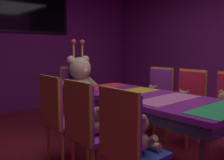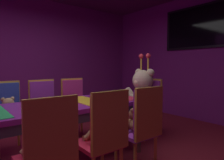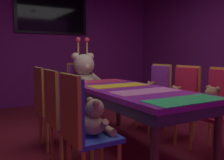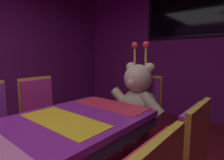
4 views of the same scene
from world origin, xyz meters
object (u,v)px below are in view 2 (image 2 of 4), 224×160
chair_right_1 (106,131)px  king_teddy_bear (142,92)px  wall_tv (199,27)px  teddy_left_1 (47,107)px  chair_right_2 (144,122)px  teddy_left_0 (8,110)px  chair_left_2 (74,101)px  chair_right_0 (49,146)px  teddy_right_1 (97,130)px  chair_left_0 (6,108)px  teddy_right_0 (42,141)px  chair_left_1 (44,104)px  banquet_table (67,110)px  teddy_right_2 (134,121)px  throne_chair (149,101)px

chair_right_1 → king_teddy_bear: size_ratio=1.03×
wall_tv → teddy_left_1: bearing=-103.1°
chair_right_2 → teddy_left_0: bearing=33.8°
teddy_left_0 → chair_left_2: (-0.13, 1.08, 0.00)m
chair_right_0 → teddy_right_1: 0.57m
teddy_left_0 → king_teddy_bear: size_ratio=0.35×
chair_left_0 → teddy_right_0: size_ratio=2.85×
chair_left_1 → teddy_left_1: bearing=0.0°
chair_right_0 → chair_right_2: 1.07m
chair_right_0 → chair_right_2: same height
chair_right_2 → chair_left_1: bearing=16.5°
banquet_table → teddy_right_1: banquet_table is taller
wall_tv → teddy_left_0: bearing=-101.2°
teddy_left_1 → wall_tv: wall_tv is taller
chair_right_2 → wall_tv: 3.09m
teddy_left_1 → king_teddy_bear: 1.55m
chair_left_1 → teddy_right_2: 1.64m
chair_left_2 → chair_right_1: 1.79m
king_teddy_bear → wall_tv: wall_tv is taller
chair_right_2 → throne_chair: (-0.84, 1.03, 0.00)m
chair_left_0 → chair_right_0: same height
chair_left_1 → teddy_right_0: bearing=-19.7°
chair_right_0 → king_teddy_bear: king_teddy_bear is taller
chair_right_1 → teddy_right_1: size_ratio=3.51×
banquet_table → throne_chair: 1.54m
chair_left_1 → king_teddy_bear: 1.62m
throne_chair → banquet_table: bearing=-0.0°
teddy_left_0 → throne_chair: bearing=70.9°
teddy_left_1 → wall_tv: size_ratio=0.18×
chair_right_0 → throne_chair: (-0.86, 2.10, 0.00)m
banquet_table → teddy_left_1: (-0.72, 0.01, -0.08)m
teddy_left_0 → king_teddy_bear: 2.04m
chair_right_0 → wall_tv: bearing=-76.8°
chair_left_0 → chair_right_2: size_ratio=1.00×
teddy_left_1 → teddy_right_1: (1.42, -0.02, -0.00)m
banquet_table → teddy_left_0: 0.90m
teddy_right_1 → teddy_right_2: teddy_right_2 is taller
chair_left_0 → teddy_right_2: chair_left_0 is taller
teddy_left_1 → chair_left_2: bearing=103.7°
chair_right_0 → teddy_right_1: bearing=-73.9°
king_teddy_bear → throne_chair: bearing=180.0°
chair_left_0 → chair_right_0: size_ratio=1.00×
chair_left_2 → teddy_right_2: 1.55m
chair_left_0 → teddy_right_0: bearing=-1.0°
chair_left_0 → chair_right_2: (1.70, 1.04, 0.00)m
king_teddy_bear → chair_right_1: bearing=31.4°
chair_left_1 → chair_right_1: same height
banquet_table → teddy_right_2: bearing=36.4°
chair_left_2 → chair_right_0: 2.04m
teddy_right_0 → king_teddy_bear: (-0.71, 1.93, 0.17)m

